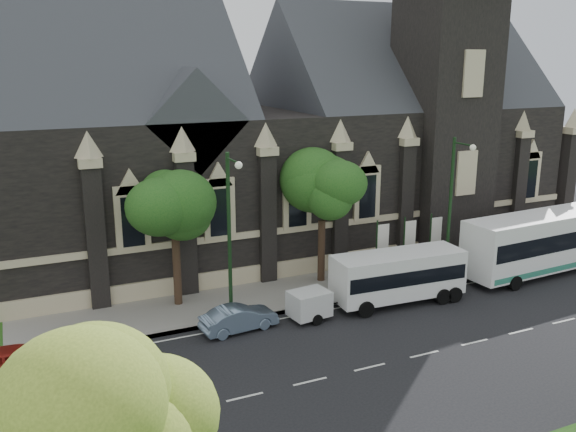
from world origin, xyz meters
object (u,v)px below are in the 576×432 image
street_lamp_mid (230,229)px  car_far_red (17,362)px  banner_flag_left (381,245)px  shuttle_bus (398,274)px  tree_walk_right (324,190)px  tree_park_near (135,389)px  street_lamp_near (453,203)px  box_trailer (309,304)px  sedan (239,318)px  banner_flag_center (408,242)px  tour_coach (553,240)px  tree_walk_left (177,205)px  banner_flag_right (434,238)px

street_lamp_mid → car_far_red: size_ratio=2.05×
banner_flag_left → street_lamp_mid: bearing=-169.5°
shuttle_bus → tree_walk_right: bearing=118.0°
tree_park_near → street_lamp_near: street_lamp_near is taller
box_trailer → sedan: 3.85m
tree_park_near → car_far_red: 15.70m
banner_flag_center → shuttle_bus: banner_flag_center is taller
tour_coach → box_trailer: tour_coach is taller
shuttle_bus → sedan: bearing=-178.5°
tree_walk_right → tour_coach: size_ratio=0.57×
tree_walk_right → car_far_red: (-17.61, -5.08, -5.07)m
tree_walk_left → tour_coach: 24.07m
banner_flag_right → car_far_red: 24.97m
box_trailer → banner_flag_right: bearing=10.5°
banner_flag_left → banner_flag_right: size_ratio=1.00×
street_lamp_near → sedan: 14.72m
banner_flag_right → car_far_red: (-24.69, -3.37, -1.64)m
banner_flag_center → car_far_red: bearing=-171.5°
street_lamp_mid → tree_park_near: bearing=-116.1°
banner_flag_left → sedan: (-10.29, -2.90, -1.73)m
banner_flag_left → banner_flag_right: 4.00m
banner_flag_center → banner_flag_right: (2.00, 0.00, 0.00)m
banner_flag_center → banner_flag_right: bearing=0.0°
tree_park_near → tour_coach: tree_park_near is taller
tree_park_near → box_trailer: bearing=51.4°
tree_walk_right → banner_flag_center: (5.08, -1.71, -3.43)m
banner_flag_right → tour_coach: banner_flag_right is taller
car_far_red → box_trailer: bearing=-84.3°
shuttle_bus → box_trailer: size_ratio=2.52×
street_lamp_mid → banner_flag_left: bearing=10.5°
banner_flag_right → sedan: size_ratio=1.00×
box_trailer → banner_flag_left: bearing=19.9°
street_lamp_near → banner_flag_left: 4.99m
box_trailer → tour_coach: bearing=-5.4°
tree_walk_left → banner_flag_right: bearing=-6.0°
tree_walk_right → street_lamp_near: bearing=-28.1°
street_lamp_near → tree_park_near: bearing=-143.9°
street_lamp_mid → banner_flag_right: street_lamp_mid is taller
banner_flag_left → shuttle_bus: banner_flag_left is taller
banner_flag_left → car_far_red: bearing=-170.7°
banner_flag_left → car_far_red: size_ratio=0.91×
shuttle_bus → box_trailer: 5.70m
banner_flag_center → car_far_red: (-22.69, -3.37, -1.64)m
banner_flag_left → car_far_red: (-20.69, -3.37, -1.64)m
tree_walk_right → banner_flag_left: tree_walk_right is taller
tree_walk_right → street_lamp_near: 7.72m
tree_park_near → tree_walk_left: 20.38m
tree_park_near → banner_flag_center: (20.06, 17.77, -4.03)m
tree_walk_left → shuttle_bus: 12.92m
street_lamp_mid → banner_flag_right: (14.29, 1.91, -2.73)m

